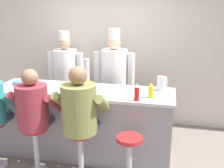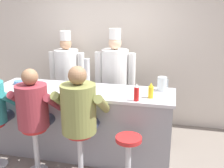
# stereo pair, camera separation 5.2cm
# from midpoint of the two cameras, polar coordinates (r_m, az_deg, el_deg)

# --- Properties ---
(ground_plane) EXTENTS (20.00, 20.00, 0.00)m
(ground_plane) POSITION_cam_midpoint_polar(r_m,az_deg,el_deg) (3.82, -7.55, -17.13)
(ground_plane) COLOR slate
(wall_back) EXTENTS (10.00, 0.06, 2.70)m
(wall_back) POSITION_cam_midpoint_polar(r_m,az_deg,el_deg) (4.89, -0.97, 7.45)
(wall_back) COLOR beige
(wall_back) RESTS_ON ground_plane
(diner_counter) EXTENTS (2.58, 0.74, 0.99)m
(diner_counter) POSITION_cam_midpoint_polar(r_m,az_deg,el_deg) (3.89, -5.88, -8.14)
(diner_counter) COLOR gray
(diner_counter) RESTS_ON ground_plane
(ketchup_bottle_red) EXTENTS (0.06, 0.06, 0.22)m
(ketchup_bottle_red) POSITION_cam_midpoint_polar(r_m,az_deg,el_deg) (3.23, 5.80, -1.88)
(ketchup_bottle_red) COLOR red
(ketchup_bottle_red) RESTS_ON diner_counter
(mustard_bottle_yellow) EXTENTS (0.07, 0.07, 0.20)m
(mustard_bottle_yellow) POSITION_cam_midpoint_polar(r_m,az_deg,el_deg) (3.36, 8.89, -1.48)
(mustard_bottle_yellow) COLOR yellow
(mustard_bottle_yellow) RESTS_ON diner_counter
(hot_sauce_bottle_orange) EXTENTS (0.03, 0.03, 0.14)m
(hot_sauce_bottle_orange) POSITION_cam_midpoint_polar(r_m,az_deg,el_deg) (3.46, -5.29, -1.23)
(hot_sauce_bottle_orange) COLOR orange
(hot_sauce_bottle_orange) RESTS_ON diner_counter
(water_pitcher_clear) EXTENTS (0.15, 0.13, 0.20)m
(water_pitcher_clear) POSITION_cam_midpoint_polar(r_m,az_deg,el_deg) (3.68, 11.24, 0.03)
(water_pitcher_clear) COLOR silver
(water_pitcher_clear) RESTS_ON diner_counter
(breakfast_plate) EXTENTS (0.27, 0.27, 0.05)m
(breakfast_plate) POSITION_cam_midpoint_polar(r_m,az_deg,el_deg) (3.66, -5.18, -1.17)
(breakfast_plate) COLOR white
(breakfast_plate) RESTS_ON diner_counter
(cereal_bowl) EXTENTS (0.15, 0.15, 0.05)m
(cereal_bowl) POSITION_cam_midpoint_polar(r_m,az_deg,el_deg) (4.19, -19.25, 0.32)
(cereal_bowl) COLOR #4C7FB7
(cereal_bowl) RESTS_ON diner_counter
(coffee_mug_white) EXTENTS (0.13, 0.08, 0.09)m
(coffee_mug_white) POSITION_cam_midpoint_polar(r_m,az_deg,el_deg) (3.89, -16.47, -0.26)
(coffee_mug_white) COLOR white
(coffee_mug_white) RESTS_ON diner_counter
(coffee_mug_blue) EXTENTS (0.12, 0.08, 0.09)m
(coffee_mug_blue) POSITION_cam_midpoint_polar(r_m,az_deg,el_deg) (3.77, -15.50, -0.71)
(coffee_mug_blue) COLOR #4C7AB2
(coffee_mug_blue) RESTS_ON diner_counter
(cup_stack_steel) EXTENTS (0.09, 0.09, 0.41)m
(cup_stack_steel) POSITION_cam_midpoint_polar(r_m,az_deg,el_deg) (3.82, -5.08, 2.50)
(cup_stack_steel) COLOR #B7BABF
(cup_stack_steel) RESTS_ON diner_counter
(diner_seated_maroon) EXTENTS (0.59, 0.58, 1.40)m
(diner_seated_maroon) POSITION_cam_midpoint_polar(r_m,az_deg,el_deg) (3.43, -16.20, -5.15)
(diner_seated_maroon) COLOR #B2B5BA
(diner_seated_maroon) RESTS_ON ground_plane
(diner_seated_olive) EXTENTS (0.64, 0.63, 1.46)m
(diner_seated_olive) POSITION_cam_midpoint_polar(r_m,az_deg,el_deg) (3.18, -6.57, -5.76)
(diner_seated_olive) COLOR #B2B5BA
(diner_seated_olive) RESTS_ON ground_plane
(empty_stool_round) EXTENTS (0.31, 0.31, 0.65)m
(empty_stool_round) POSITION_cam_midpoint_polar(r_m,az_deg,el_deg) (3.22, 4.06, -14.81)
(empty_stool_round) COLOR #B2B5BA
(empty_stool_round) RESTS_ON ground_plane
(cook_in_whites_near) EXTENTS (0.67, 0.43, 1.72)m
(cook_in_whites_near) POSITION_cam_midpoint_polar(r_m,az_deg,el_deg) (4.82, -9.44, 2.15)
(cook_in_whites_near) COLOR #232328
(cook_in_whites_near) RESTS_ON ground_plane
(cook_in_whites_far) EXTENTS (0.70, 0.45, 1.78)m
(cook_in_whites_far) POSITION_cam_midpoint_polar(r_m,az_deg,el_deg) (4.41, 0.96, 1.56)
(cook_in_whites_far) COLOR #232328
(cook_in_whites_far) RESTS_ON ground_plane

